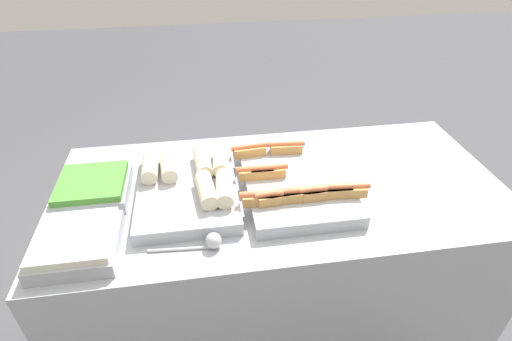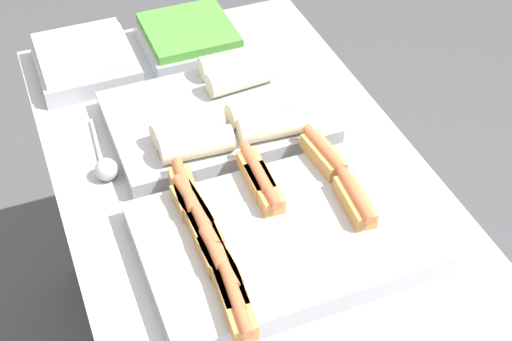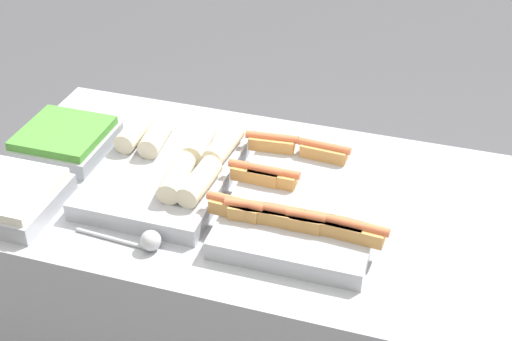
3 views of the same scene
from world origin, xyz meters
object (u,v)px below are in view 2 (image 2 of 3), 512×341
Objects in this scene: tray_side_front at (85,61)px; serving_spoon_near at (105,167)px; tray_hotdogs at (275,233)px; tray_side_back at (189,38)px; tray_wraps at (221,116)px.

tray_side_front is 0.40m from serving_spoon_near.
tray_hotdogs reaches higher than serving_spoon_near.
serving_spoon_near is (0.40, -0.04, -0.01)m from tray_side_front.
tray_side_back is at bearing 175.59° from tray_hotdogs.
tray_side_back is (-0.73, 0.06, -0.00)m from tray_hotdogs.
tray_side_back is 0.51m from serving_spoon_near.
tray_side_back is at bearing 90.00° from tray_side_front.
tray_side_front is at bearing -162.79° from tray_hotdogs.
tray_wraps reaches higher than tray_side_back.
serving_spoon_near is (0.40, -0.32, -0.01)m from tray_side_back.
tray_side_front is at bearing -144.31° from tray_wraps.
tray_hotdogs is 0.38m from tray_wraps.
tray_side_front reaches higher than serving_spoon_near.
tray_side_front is (-0.35, -0.25, -0.00)m from tray_wraps.
tray_wraps is 0.35m from tray_side_back.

